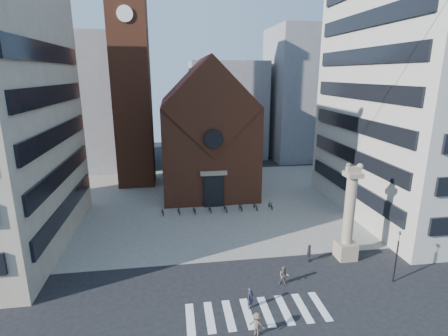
{
  "coord_description": "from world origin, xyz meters",
  "views": [
    {
      "loc": [
        -4.7,
        -22.88,
        15.79
      ],
      "look_at": [
        -0.08,
        8.0,
        7.32
      ],
      "focal_mm": 28.0,
      "sensor_mm": 36.0,
      "label": 1
    }
  ],
  "objects_px": {
    "traffic_light": "(397,255)",
    "pedestrian_1": "(284,276)",
    "lion_column": "(348,222)",
    "pedestrian_2": "(309,253)",
    "scooter_0": "(163,211)",
    "pedestrian_0": "(250,298)"
  },
  "relations": [
    {
      "from": "traffic_light",
      "to": "pedestrian_1",
      "type": "distance_m",
      "value": 8.82
    },
    {
      "from": "lion_column",
      "to": "pedestrian_2",
      "type": "distance_m",
      "value": 4.33
    },
    {
      "from": "lion_column",
      "to": "scooter_0",
      "type": "xyz_separation_m",
      "value": [
        -16.14,
        12.15,
        -3.0
      ]
    },
    {
      "from": "lion_column",
      "to": "traffic_light",
      "type": "xyz_separation_m",
      "value": [
        1.99,
        -4.0,
        -1.17
      ]
    },
    {
      "from": "lion_column",
      "to": "scooter_0",
      "type": "distance_m",
      "value": 20.43
    },
    {
      "from": "traffic_light",
      "to": "pedestrian_0",
      "type": "distance_m",
      "value": 11.98
    },
    {
      "from": "pedestrian_0",
      "to": "scooter_0",
      "type": "height_order",
      "value": "pedestrian_0"
    },
    {
      "from": "pedestrian_2",
      "to": "lion_column",
      "type": "bearing_deg",
      "value": -76.3
    },
    {
      "from": "lion_column",
      "to": "traffic_light",
      "type": "bearing_deg",
      "value": -63.54
    },
    {
      "from": "scooter_0",
      "to": "pedestrian_2",
      "type": "bearing_deg",
      "value": -50.37
    },
    {
      "from": "lion_column",
      "to": "scooter_0",
      "type": "height_order",
      "value": "lion_column"
    },
    {
      "from": "pedestrian_0",
      "to": "pedestrian_1",
      "type": "height_order",
      "value": "pedestrian_0"
    },
    {
      "from": "traffic_light",
      "to": "pedestrian_0",
      "type": "bearing_deg",
      "value": -172.98
    },
    {
      "from": "pedestrian_0",
      "to": "scooter_0",
      "type": "relative_size",
      "value": 1.0
    },
    {
      "from": "pedestrian_0",
      "to": "pedestrian_2",
      "type": "bearing_deg",
      "value": 4.43
    },
    {
      "from": "lion_column",
      "to": "pedestrian_1",
      "type": "bearing_deg",
      "value": -154.88
    },
    {
      "from": "pedestrian_1",
      "to": "scooter_0",
      "type": "xyz_separation_m",
      "value": [
        -9.49,
        15.27,
        -0.32
      ]
    },
    {
      "from": "pedestrian_2",
      "to": "scooter_0",
      "type": "distance_m",
      "value": 17.66
    },
    {
      "from": "pedestrian_1",
      "to": "lion_column",
      "type": "bearing_deg",
      "value": 44.27
    },
    {
      "from": "traffic_light",
      "to": "scooter_0",
      "type": "height_order",
      "value": "traffic_light"
    },
    {
      "from": "pedestrian_0",
      "to": "pedestrian_1",
      "type": "relative_size",
      "value": 1.0
    },
    {
      "from": "traffic_light",
      "to": "pedestrian_0",
      "type": "height_order",
      "value": "traffic_light"
    }
  ]
}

